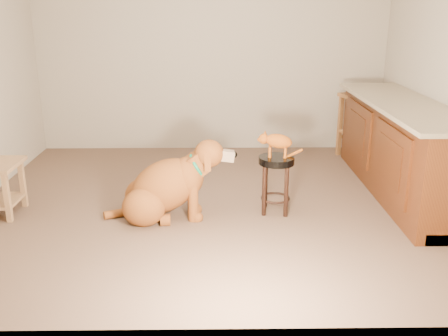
{
  "coord_description": "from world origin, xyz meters",
  "views": [
    {
      "loc": [
        0.07,
        -4.53,
        1.84
      ],
      "look_at": [
        0.13,
        -0.27,
        0.45
      ],
      "focal_mm": 40.0,
      "sensor_mm": 36.0,
      "label": 1
    }
  ],
  "objects_px": {
    "golden_retriever": "(166,188)",
    "padded_stool": "(276,173)",
    "tabby_kitten": "(276,142)",
    "wood_stool": "(360,125)"
  },
  "relations": [
    {
      "from": "padded_stool",
      "to": "wood_stool",
      "type": "relative_size",
      "value": 0.66
    },
    {
      "from": "padded_stool",
      "to": "golden_retriever",
      "type": "xyz_separation_m",
      "value": [
        -1.0,
        -0.12,
        -0.09
      ]
    },
    {
      "from": "golden_retriever",
      "to": "tabby_kitten",
      "type": "bearing_deg",
      "value": 2.39
    },
    {
      "from": "wood_stool",
      "to": "golden_retriever",
      "type": "relative_size",
      "value": 0.66
    },
    {
      "from": "padded_stool",
      "to": "golden_retriever",
      "type": "relative_size",
      "value": 0.44
    },
    {
      "from": "golden_retriever",
      "to": "padded_stool",
      "type": "bearing_deg",
      "value": 2.19
    },
    {
      "from": "padded_stool",
      "to": "tabby_kitten",
      "type": "height_order",
      "value": "tabby_kitten"
    },
    {
      "from": "padded_stool",
      "to": "wood_stool",
      "type": "bearing_deg",
      "value": 54.54
    },
    {
      "from": "padded_stool",
      "to": "golden_retriever",
      "type": "height_order",
      "value": "golden_retriever"
    },
    {
      "from": "golden_retriever",
      "to": "wood_stool",
      "type": "bearing_deg",
      "value": 35.12
    }
  ]
}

